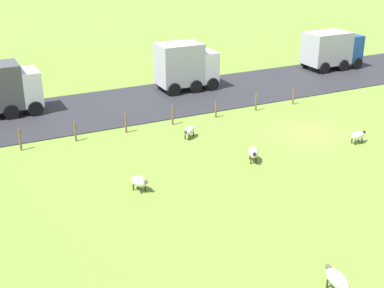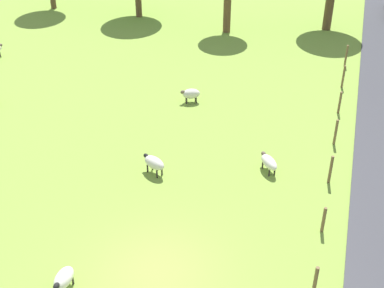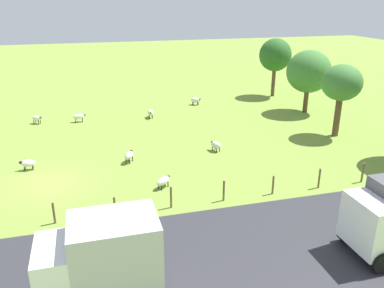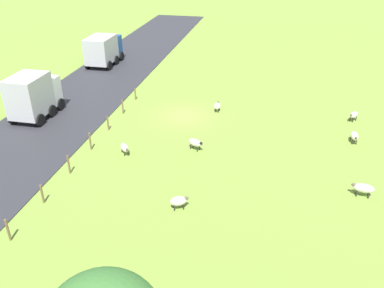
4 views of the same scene
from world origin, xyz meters
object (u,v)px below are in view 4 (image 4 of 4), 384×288
(sheep_5, at_px, (125,148))
(sheep_7, at_px, (179,201))
(sheep_1, at_px, (363,188))
(truck_0, at_px, (103,49))
(sheep_3, at_px, (195,143))
(truck_1, at_px, (33,95))
(sheep_0, at_px, (355,136))
(sheep_4, at_px, (354,115))
(sheep_2, at_px, (217,106))

(sheep_5, distance_m, sheep_7, 7.02)
(sheep_1, height_order, truck_0, truck_0)
(sheep_3, bearing_deg, truck_1, -10.55)
(sheep_0, height_order, sheep_5, sheep_0)
(sheep_3, xyz_separation_m, truck_0, (13.64, -16.55, 1.24))
(sheep_3, xyz_separation_m, truck_1, (13.43, -2.50, 1.37))
(sheep_4, height_order, truck_0, truck_0)
(sheep_3, relative_size, sheep_4, 1.13)
(sheep_4, distance_m, sheep_5, 17.90)
(sheep_1, xyz_separation_m, truck_0, (23.96, -19.82, 1.24))
(sheep_1, distance_m, truck_1, 24.48)
(sheep_1, bearing_deg, sheep_2, -45.36)
(sheep_0, bearing_deg, sheep_1, 86.31)
(sheep_3, height_order, truck_0, truck_0)
(sheep_5, relative_size, truck_1, 0.26)
(sheep_2, distance_m, sheep_7, 13.25)
(sheep_2, distance_m, sheep_3, 6.72)
(sheep_1, bearing_deg, sheep_3, -17.58)
(sheep_2, distance_m, sheep_5, 9.63)
(sheep_1, bearing_deg, sheep_5, -6.64)
(sheep_3, height_order, sheep_5, sheep_3)
(sheep_1, height_order, sheep_3, sheep_1)
(sheep_1, distance_m, sheep_7, 10.41)
(sheep_5, relative_size, sheep_7, 1.07)
(sheep_1, distance_m, truck_0, 31.12)
(sheep_4, xyz_separation_m, truck_1, (24.62, 4.56, 1.37))
(truck_0, distance_m, truck_1, 14.05)
(truck_1, bearing_deg, sheep_0, -177.99)
(sheep_5, bearing_deg, sheep_1, 173.36)
(sheep_0, distance_m, sheep_3, 11.26)
(sheep_7, height_order, truck_1, truck_1)
(sheep_7, bearing_deg, sheep_5, -45.37)
(sheep_1, height_order, sheep_2, sheep_1)
(sheep_0, xyz_separation_m, sheep_4, (-0.44, -3.72, 0.02))
(sheep_0, height_order, truck_0, truck_0)
(sheep_0, relative_size, sheep_4, 1.15)
(sheep_2, relative_size, sheep_4, 0.99)
(sheep_0, bearing_deg, sheep_2, -18.08)
(sheep_4, distance_m, truck_1, 25.08)
(sheep_3, bearing_deg, sheep_7, 93.78)
(sheep_7, bearing_deg, sheep_1, -161.68)
(sheep_1, xyz_separation_m, truck_1, (23.75, -5.77, 1.37))
(sheep_2, bearing_deg, sheep_4, -178.07)
(sheep_2, distance_m, truck_1, 14.59)
(sheep_0, distance_m, truck_0, 27.76)
(sheep_2, bearing_deg, sheep_3, 86.01)
(sheep_1, distance_m, sheep_3, 10.82)
(sheep_7, xyz_separation_m, truck_0, (14.07, -23.09, 1.29))
(sheep_4, distance_m, sheep_7, 17.34)
(sheep_2, bearing_deg, sheep_7, 89.85)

